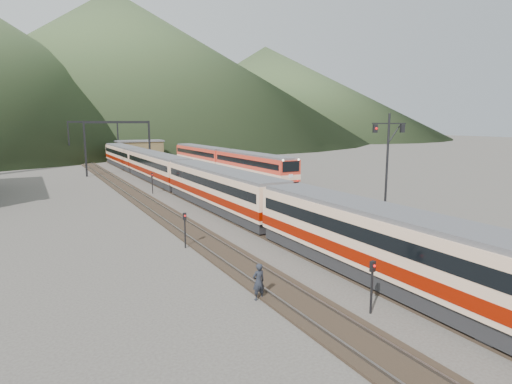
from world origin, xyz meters
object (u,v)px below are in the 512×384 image
second_train (224,161)px  signal_mast (387,162)px  worker (259,282)px  main_train (183,175)px

second_train → signal_mast: signal_mast is taller
second_train → worker: bearing=-112.2°
main_train → signal_mast: signal_mast is taller
main_train → worker: main_train is taller
second_train → worker: second_train is taller
signal_mast → worker: (-10.67, -3.14, -4.65)m
main_train → signal_mast: size_ratio=11.06×
second_train → signal_mast: bearing=-100.1°
worker → main_train: bearing=-106.6°
main_train → worker: size_ratio=48.31×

